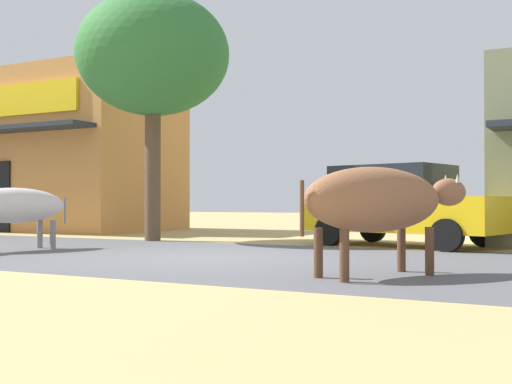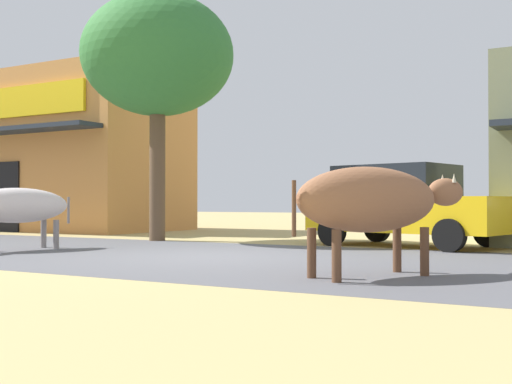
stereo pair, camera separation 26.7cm
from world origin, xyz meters
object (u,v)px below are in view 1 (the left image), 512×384
at_px(roadside_tree, 153,56).
at_px(cow_far_dark, 378,200).
at_px(cow_near_brown, 11,206).
at_px(parked_hatchback_car, 402,205).

bearing_deg(roadside_tree, cow_far_dark, -33.73).
relative_size(roadside_tree, cow_far_dark, 2.34).
distance_m(cow_near_brown, cow_far_dark, 7.30).
bearing_deg(cow_near_brown, parked_hatchback_car, 37.64).
xyz_separation_m(cow_near_brown, cow_far_dark, (7.25, -0.84, 0.09)).
bearing_deg(parked_hatchback_car, roadside_tree, -170.68).
height_order(roadside_tree, parked_hatchback_car, roadside_tree).
xyz_separation_m(parked_hatchback_car, cow_near_brown, (-6.01, -4.63, -0.02)).
height_order(roadside_tree, cow_near_brown, roadside_tree).
distance_m(parked_hatchback_car, cow_near_brown, 7.59).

